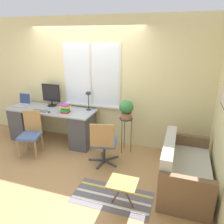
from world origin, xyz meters
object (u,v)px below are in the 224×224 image
object	(u,v)px
laptop	(23,103)
mouse	(49,112)
desk_chair_wooden	(31,133)
book_stack	(65,108)
couch_loveseat	(183,171)
office_chair_swivel	(103,142)
keyboard	(40,111)
folding_stool	(123,184)
desk_lamp	(88,96)
plant_stand	(126,123)
monitor	(51,94)
potted_plant	(126,109)

from	to	relation	value
laptop	mouse	bearing A→B (deg)	-15.83
laptop	desk_chair_wooden	world-z (taller)	laptop
book_stack	couch_loveseat	xyz separation A→B (m)	(2.44, -0.65, -0.59)
desk_chair_wooden	office_chair_swivel	distance (m)	1.53
keyboard	folding_stool	world-z (taller)	keyboard
couch_loveseat	desk_chair_wooden	bearing A→B (deg)	87.54
desk_lamp	plant_stand	world-z (taller)	desk_lamp
laptop	couch_loveseat	world-z (taller)	laptop
keyboard	plant_stand	world-z (taller)	keyboard
monitor	potted_plant	world-z (taller)	monitor
plant_stand	book_stack	bearing A→B (deg)	-173.63
office_chair_swivel	plant_stand	world-z (taller)	office_chair_swivel
keyboard	potted_plant	bearing A→B (deg)	7.29
monitor	book_stack	distance (m)	0.64
book_stack	office_chair_swivel	size ratio (longest dim) A/B	0.28
plant_stand	folding_stool	world-z (taller)	plant_stand
laptop	office_chair_swivel	distance (m)	2.29
plant_stand	folding_stool	bearing A→B (deg)	-76.52
desk_chair_wooden	folding_stool	world-z (taller)	desk_chair_wooden
mouse	potted_plant	distance (m)	1.63
folding_stool	plant_stand	bearing A→B (deg)	103.48
desk_chair_wooden	plant_stand	world-z (taller)	desk_chair_wooden
monitor	desk_lamp	size ratio (longest dim) A/B	1.22
laptop	couch_loveseat	distance (m)	3.75
plant_stand	potted_plant	bearing A→B (deg)	-153.43
desk_lamp	book_stack	world-z (taller)	desk_lamp
monitor	mouse	world-z (taller)	monitor
monitor	plant_stand	xyz separation A→B (m)	(1.82, -0.17, -0.39)
book_stack	folding_stool	size ratio (longest dim) A/B	0.60
desk_lamp	plant_stand	bearing A→B (deg)	-10.83
keyboard	potted_plant	xyz separation A→B (m)	(1.85, 0.24, 0.17)
office_chair_swivel	plant_stand	bearing A→B (deg)	-127.43
desk_lamp	book_stack	distance (m)	0.55
desk_chair_wooden	folding_stool	size ratio (longest dim) A/B	2.19
couch_loveseat	laptop	bearing A→B (deg)	77.92
desk_chair_wooden	plant_stand	bearing A→B (deg)	6.55
keyboard	desk_chair_wooden	distance (m)	0.54
keyboard	office_chair_swivel	size ratio (longest dim) A/B	0.39
desk_lamp	folding_stool	size ratio (longest dim) A/B	1.03
desk_lamp	couch_loveseat	size ratio (longest dim) A/B	0.30
laptop	plant_stand	distance (m)	2.47
plant_stand	potted_plant	xyz separation A→B (m)	(-0.00, -0.00, 0.30)
mouse	book_stack	distance (m)	0.35
desk_lamp	laptop	bearing A→B (deg)	-173.12
desk_chair_wooden	monitor	bearing A→B (deg)	77.22
book_stack	couch_loveseat	distance (m)	2.60
plant_stand	keyboard	bearing A→B (deg)	-172.71
mouse	folding_stool	size ratio (longest dim) A/B	0.17
book_stack	desk_chair_wooden	bearing A→B (deg)	-134.31
desk_lamp	folding_stool	bearing A→B (deg)	-53.25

